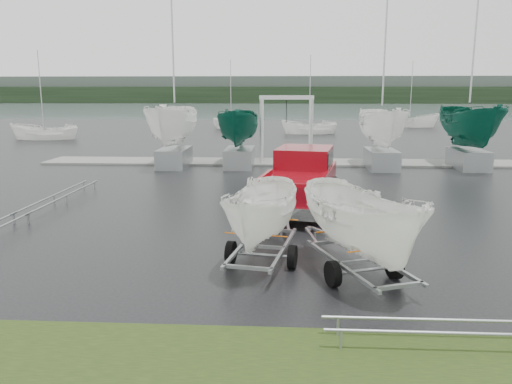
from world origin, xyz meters
name	(u,v)px	position (x,y,z in m)	size (l,w,h in m)	color
ground_plane	(289,213)	(0.00, 0.00, 0.00)	(120.00, 120.00, 0.00)	black
lake	(285,110)	(0.00, 100.00, -0.01)	(300.00, 300.00, 0.00)	gray
dock	(287,162)	(0.00, 13.00, 0.05)	(30.00, 3.00, 0.12)	gray
treeline	(285,95)	(0.00, 170.00, 3.00)	(300.00, 8.00, 6.00)	black
far_hill	(285,90)	(0.00, 178.00, 5.00)	(300.00, 6.00, 10.00)	#4C5651
pickup_truck	(301,177)	(0.46, 1.26, 1.14)	(3.34, 6.87, 2.19)	maroon
trailer_hitched	(263,165)	(-0.73, -5.46, 2.57)	(1.89, 3.75, 4.74)	#96999E
trailer_parked	(365,163)	(1.60, -6.45, 2.77)	(2.37, 3.79, 5.12)	#96999E
boat_hoist	(286,120)	(-0.10, 13.00, 2.67)	(3.30, 2.18, 4.12)	silver
keelboat_0	(172,97)	(-6.63, 11.00, 4.05)	(2.55, 3.20, 10.72)	#96999E
keelboat_1	(239,105)	(-2.82, 11.20, 3.61)	(2.29, 3.20, 7.18)	#96999E
keelboat_2	(384,102)	(5.35, 11.00, 3.80)	(2.39, 3.20, 10.56)	#96999E
keelboat_3	(473,96)	(10.34, 11.30, 4.08)	(2.57, 3.20, 10.74)	#96999E
mast_rack_0	(60,195)	(-9.00, 1.00, 0.35)	(0.56, 6.50, 0.06)	#96999E
moored_boat_0	(45,139)	(-22.25, 27.06, 0.01)	(2.60, 2.54, 11.08)	white
moored_boat_1	(231,128)	(-6.67, 42.92, 0.01)	(3.35, 3.38, 11.25)	white
moored_boat_2	(309,134)	(2.38, 34.60, 0.01)	(2.54, 2.48, 10.95)	white
moored_boat_3	(409,127)	(15.29, 45.56, 0.00)	(3.24, 3.19, 11.47)	white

